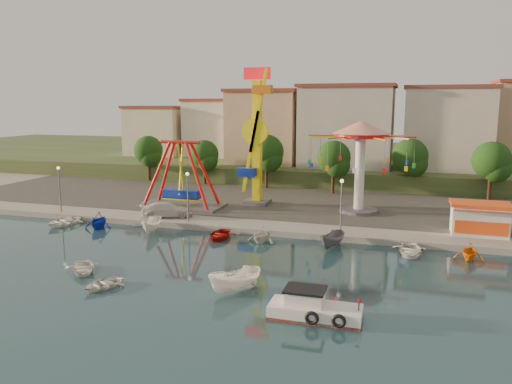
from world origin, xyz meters
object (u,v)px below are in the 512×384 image
at_px(cabin_motorboat, 313,310).
at_px(rowboat_a, 83,268).
at_px(kamikaze_tower, 257,140).
at_px(van, 167,210).
at_px(pirate_ship_ride, 181,176).
at_px(wave_swinger, 361,146).
at_px(skiff, 235,281).

xyz_separation_m(cabin_motorboat, rowboat_a, (-18.64, 2.89, -0.16)).
relative_size(kamikaze_tower, rowboat_a, 4.59).
bearing_deg(cabin_motorboat, kamikaze_tower, 112.20).
height_order(kamikaze_tower, rowboat_a, kamikaze_tower).
height_order(cabin_motorboat, van, van).
bearing_deg(cabin_motorboat, pirate_ship_ride, 128.57).
height_order(kamikaze_tower, wave_swinger, kamikaze_tower).
bearing_deg(cabin_motorboat, rowboat_a, 170.07).
bearing_deg(skiff, rowboat_a, -143.77).
height_order(pirate_ship_ride, wave_swinger, wave_swinger).
xyz_separation_m(pirate_ship_ride, skiff, (14.84, -22.48, -3.58)).
bearing_deg(wave_swinger, kamikaze_tower, 176.56).
bearing_deg(kamikaze_tower, pirate_ship_ride, -153.88).
relative_size(pirate_ship_ride, wave_swinger, 0.86).
bearing_deg(skiff, wave_swinger, 114.91).
distance_m(kamikaze_tower, skiff, 28.42).
height_order(pirate_ship_ride, rowboat_a, pirate_ship_ride).
bearing_deg(kamikaze_tower, van, -129.05).
distance_m(pirate_ship_ride, skiff, 27.17).
distance_m(pirate_ship_ride, van, 6.10).
relative_size(wave_swinger, cabin_motorboat, 2.04).
relative_size(rowboat_a, van, 0.65).
relative_size(rowboat_a, skiff, 0.85).
distance_m(wave_swinger, rowboat_a, 32.43).
xyz_separation_m(pirate_ship_ride, cabin_motorboat, (20.81, -25.08, -3.86)).
height_order(skiff, van, van).
distance_m(rowboat_a, skiff, 12.67).
xyz_separation_m(pirate_ship_ride, kamikaze_tower, (8.26, 4.05, 4.21)).
bearing_deg(cabin_motorboat, skiff, 155.36).
height_order(wave_swinger, rowboat_a, wave_swinger).
xyz_separation_m(wave_swinger, cabin_motorboat, (0.19, -28.39, -7.67)).
relative_size(wave_swinger, skiff, 2.75).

